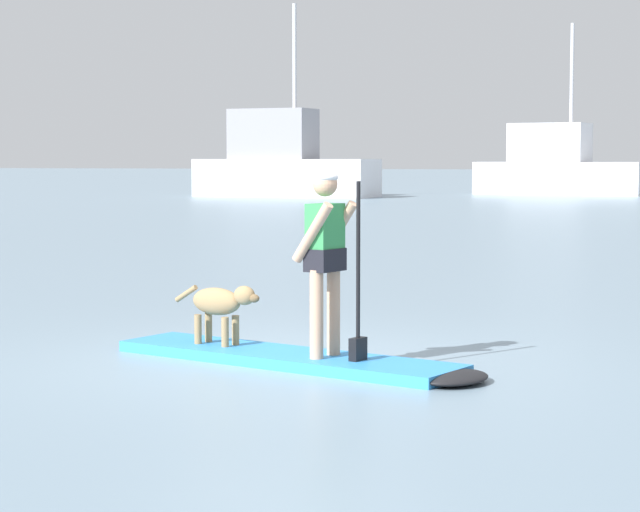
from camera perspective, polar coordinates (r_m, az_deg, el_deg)
name	(u,v)px	position (r m, az deg, el deg)	size (l,w,h in m)	color
ground_plane	(286,363)	(11.07, -1.62, -5.04)	(400.00, 400.00, 0.00)	gray
paddleboard	(306,360)	(10.93, -0.65, -4.90)	(3.77, 1.80, 0.10)	#338CD8
person_paddler	(327,251)	(10.68, 0.31, 0.26)	(0.67, 0.57, 1.64)	tan
dog	(221,304)	(11.47, -4.69, -2.25)	(0.99, 0.39, 0.58)	#997A51
moored_boat_center	(282,164)	(59.22, -1.79, 4.34)	(9.06, 3.61, 9.28)	silver
moored_boat_far_starboard	(558,168)	(64.61, 11.13, 4.09)	(9.05, 4.63, 8.82)	white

